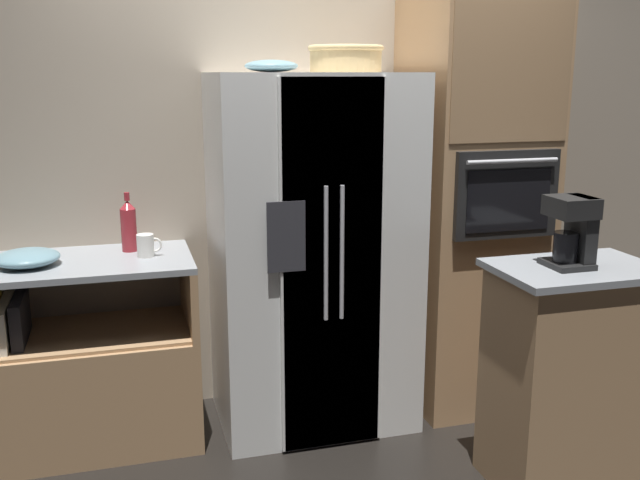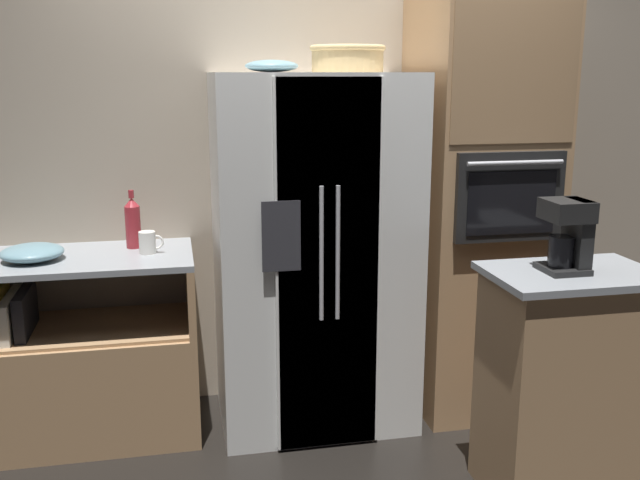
{
  "view_description": "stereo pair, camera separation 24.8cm",
  "coord_description": "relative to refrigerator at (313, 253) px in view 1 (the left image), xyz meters",
  "views": [
    {
      "loc": [
        -0.95,
        -3.32,
        1.78
      ],
      "look_at": [
        -0.01,
        -0.05,
        0.98
      ],
      "focal_mm": 40.0,
      "sensor_mm": 36.0,
      "label": 1
    },
    {
      "loc": [
        -0.71,
        -3.38,
        1.78
      ],
      "look_at": [
        -0.01,
        -0.05,
        0.98
      ],
      "focal_mm": 40.0,
      "sensor_mm": 36.0,
      "label": 2
    }
  ],
  "objects": [
    {
      "name": "ground_plane",
      "position": [
        0.03,
        -0.04,
        -0.89
      ],
      "size": [
        20.0,
        20.0,
        0.0
      ],
      "primitive_type": "plane",
      "color": "black"
    },
    {
      "name": "wall_back",
      "position": [
        0.03,
        0.38,
        0.51
      ],
      "size": [
        12.0,
        0.06,
        2.8
      ],
      "color": "tan",
      "rests_on": "ground_plane"
    },
    {
      "name": "counter_left",
      "position": [
        -1.19,
        0.05,
        -0.55
      ],
      "size": [
        1.15,
        0.6,
        0.92
      ],
      "color": "#A87F56",
      "rests_on": "ground_plane"
    },
    {
      "name": "refrigerator",
      "position": [
        0.0,
        0.0,
        0.0
      ],
      "size": [
        0.97,
        0.73,
        1.78
      ],
      "color": "silver",
      "rests_on": "ground_plane"
    },
    {
      "name": "wall_oven",
      "position": [
        0.89,
        0.02,
        0.2
      ],
      "size": [
        0.66,
        0.73,
        2.17
      ],
      "color": "#A87F56",
      "rests_on": "ground_plane"
    },
    {
      "name": "island_counter",
      "position": [
        0.9,
        -0.9,
        -0.39
      ],
      "size": [
        0.68,
        0.47,
        1.0
      ],
      "color": "#A87F56",
      "rests_on": "ground_plane"
    },
    {
      "name": "wicker_basket",
      "position": [
        0.17,
        -0.01,
        0.96
      ],
      "size": [
        0.36,
        0.36,
        0.13
      ],
      "color": "tan",
      "rests_on": "refrigerator"
    },
    {
      "name": "fruit_bowl",
      "position": [
        -0.2,
        -0.03,
        0.92
      ],
      "size": [
        0.25,
        0.25,
        0.06
      ],
      "color": "#668C99",
      "rests_on": "refrigerator"
    },
    {
      "name": "bottle_short",
      "position": [
        -0.89,
        0.18,
        0.16
      ],
      "size": [
        0.08,
        0.08,
        0.29
      ],
      "color": "maroon",
      "rests_on": "counter_left"
    },
    {
      "name": "mug",
      "position": [
        -0.81,
        0.04,
        0.09
      ],
      "size": [
        0.12,
        0.08,
        0.11
      ],
      "color": "silver",
      "rests_on": "counter_left"
    },
    {
      "name": "mixing_bowl",
      "position": [
        -1.34,
        0.02,
        0.07
      ],
      "size": [
        0.29,
        0.29,
        0.08
      ],
      "color": "#668C99",
      "rests_on": "counter_left"
    },
    {
      "name": "coffee_maker",
      "position": [
        0.87,
        -0.9,
        0.26
      ],
      "size": [
        0.17,
        0.18,
        0.29
      ],
      "color": "black",
      "rests_on": "island_counter"
    }
  ]
}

